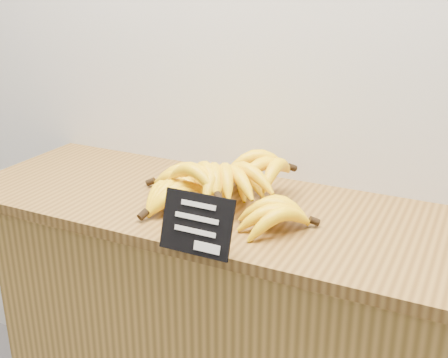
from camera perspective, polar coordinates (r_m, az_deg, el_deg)
counter at (r=1.74m, az=0.76°, el=-17.30°), size 1.27×0.50×0.90m
counter_top at (r=1.50m, az=0.84°, el=-3.15°), size 1.53×0.54×0.03m
chalkboard_sign at (r=1.23m, az=-2.80°, el=-4.60°), size 0.17×0.05×0.13m
banana_pile at (r=1.47m, az=0.15°, el=-0.59°), size 0.52×0.40×0.12m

